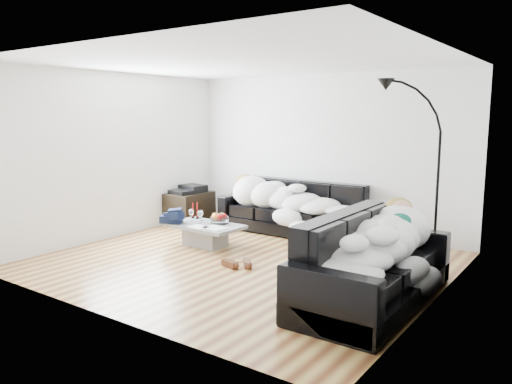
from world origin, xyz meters
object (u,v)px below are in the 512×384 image
Objects in this scene: wine_glass_b at (191,215)px; sleeper_back at (293,195)px; av_cabinet at (190,208)px; stereo at (189,189)px; wine_glass_c at (200,217)px; sofa_right at (374,260)px; shoes at (238,263)px; candle_right at (197,211)px; wine_glass_a at (201,216)px; fruit_bowl at (220,218)px; sleeper_right at (375,241)px; sofa_back at (295,208)px; floor_lamp at (438,185)px; coffee_table at (205,235)px; candle_left at (193,211)px.

sleeper_back is at bearing 54.59° from wine_glass_b.
sleeper_back is 2.67× the size of av_cabinet.
wine_glass_b is 1.39m from stereo.
sofa_right is at bearing -13.37° from wine_glass_c.
shoes is (0.37, -1.98, -0.59)m from sleeper_back.
sofa_right is at bearing -15.93° from candle_right.
sofa_right reaches higher than shoes.
candle_right is (-0.16, 0.10, 0.04)m from wine_glass_a.
fruit_bowl is at bearing -8.09° from candle_right.
sleeper_right is 10.31× the size of wine_glass_c.
candle_right is (-3.29, 0.94, 0.00)m from sofa_right.
stereo is (-1.93, -0.44, 0.20)m from sofa_back.
sleeper_back reaches higher than av_cabinet.
sleeper_back is 1.62m from wine_glass_c.
wine_glass_c is at bearing -34.29° from stereo.
sofa_right is at bearing 0.00° from sleeper_right.
fruit_bowl is at bearing 15.23° from wine_glass_b.
sofa_back is 3.13m from sofa_right.
shoes is at bearing -29.55° from candle_right.
coffee_table is at bearing -168.11° from floor_lamp.
wine_glass_c is at bearing -151.49° from fruit_bowl.
wine_glass_b is 0.23m from candle_left.
fruit_bowl is at bearing -112.65° from sleeper_back.
sofa_right reaches higher than av_cabinet.
shoes is 0.52× the size of av_cabinet.
coffee_table is 0.35m from wine_glass_a.
shoes is (-1.89, 0.14, -0.41)m from sofa_right.
sofa_back is 0.22m from sleeper_back.
wine_glass_a is at bearing -123.36° from sofa_back.
candle_left is (-0.33, 0.21, 0.03)m from wine_glass_c.
av_cabinet is (-1.15, 1.01, -0.14)m from wine_glass_c.
candle_right is 1.21m from stereo.
floor_lamp reaches higher than candle_left.
sleeper_right is (0.00, -0.00, 0.20)m from sofa_right.
sofa_back reaches higher than candle_left.
wine_glass_b is 0.09× the size of floor_lamp.
shoes is (1.16, -0.58, -0.37)m from wine_glass_c.
wine_glass_a is at bearing -41.47° from av_cabinet.
wine_glass_c is (-0.11, 0.02, 0.26)m from coffee_table.
coffee_table is at bearing 76.48° from sofa_right.
wine_glass_a is at bearing -32.95° from stereo.
sleeper_right is at bearing -180.00° from sofa_right.
sofa_back is at bearing 65.31° from coffee_table.
stereo is at bearing -167.10° from sofa_back.
wine_glass_c is at bearing -118.51° from sofa_back.
sleeper_right reaches higher than wine_glass_b.
sofa_right is 3.42m from candle_right.
sofa_back reaches higher than candle_right.
sleeper_back is at bearing 67.35° from fruit_bowl.
av_cabinet is at bearing 138.77° from candle_right.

